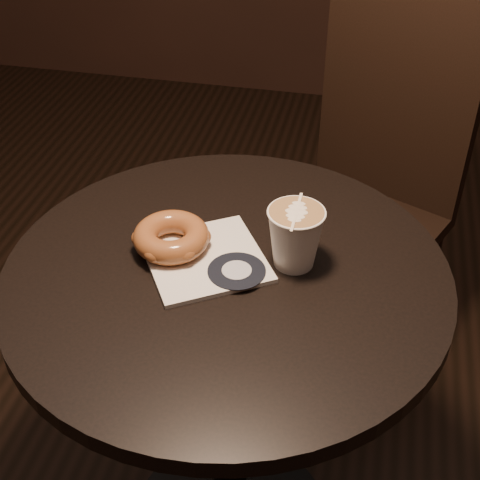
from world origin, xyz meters
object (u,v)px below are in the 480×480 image
at_px(latte_cup, 295,238).
at_px(pastry_bag, 205,259).
at_px(chair, 372,175).
at_px(doughnut, 171,237).
at_px(cafe_table, 228,356).

bearing_deg(latte_cup, pastry_bag, -169.74).
distance_m(chair, latte_cup, 0.68).
xyz_separation_m(pastry_bag, doughnut, (-0.06, 0.01, 0.02)).
bearing_deg(chair, latte_cup, -75.35).
relative_size(chair, doughnut, 8.05).
bearing_deg(pastry_bag, latte_cup, -21.90).
height_order(pastry_bag, doughnut, doughnut).
bearing_deg(chair, doughnut, -91.17).
distance_m(cafe_table, latte_cup, 0.27).
xyz_separation_m(cafe_table, chair, (0.21, 0.66, -0.00)).
relative_size(cafe_table, latte_cup, 7.57).
distance_m(cafe_table, chair, 0.69).
height_order(doughnut, latte_cup, latte_cup).
bearing_deg(doughnut, chair, 64.34).
bearing_deg(latte_cup, chair, 80.17).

